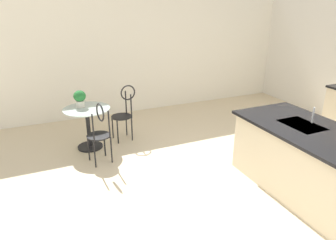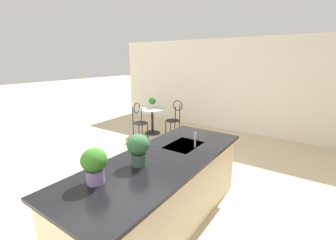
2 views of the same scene
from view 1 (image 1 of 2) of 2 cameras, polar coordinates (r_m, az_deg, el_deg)
name	(u,v)px [view 1 (image 1 of 2)]	position (r m, az deg, el deg)	size (l,w,h in m)	color
ground_plane	(255,208)	(4.24, 15.81, -15.39)	(40.00, 40.00, 0.00)	beige
wall_left_window	(142,53)	(7.28, -4.83, 12.22)	(0.12, 7.80, 2.70)	silver
kitchen_island	(330,174)	(4.38, 27.71, -8.79)	(2.80, 1.06, 0.92)	beige
bistro_table	(88,124)	(5.59, -14.51, -0.78)	(0.80, 0.80, 0.74)	black
chair_near_window	(124,110)	(5.78, -8.09, 1.78)	(0.41, 0.50, 1.04)	black
chair_by_island	(100,130)	(4.96, -12.51, -1.88)	(0.51, 0.44, 1.04)	black
sink_faucet	(313,115)	(4.60, 25.17, 0.82)	(0.02, 0.02, 0.22)	#B2B5BA
potted_plant_on_table	(80,98)	(5.54, -15.95, 3.96)	(0.21, 0.21, 0.30)	beige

